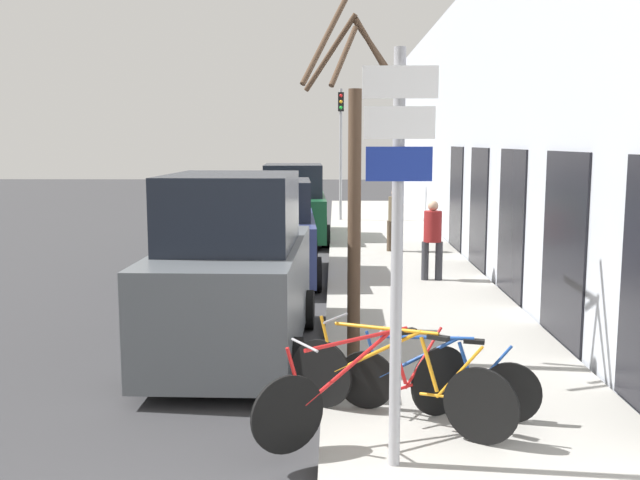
{
  "coord_description": "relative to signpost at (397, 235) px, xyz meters",
  "views": [
    {
      "loc": [
        1.13,
        -2.77,
        2.87
      ],
      "look_at": [
        0.95,
        5.96,
        1.66
      ],
      "focal_mm": 40.0,
      "sensor_mm": 36.0,
      "label": 1
    }
  ],
  "objects": [
    {
      "name": "parked_car_0",
      "position": [
        -1.85,
        3.61,
        -1.02
      ],
      "size": [
        2.05,
        4.3,
        2.45
      ],
      "rotation": [
        0.0,
        0.0,
        -0.02
      ],
      "color": "#51565B",
      "rests_on": "ground"
    },
    {
      "name": "pedestrian_far",
      "position": [
        1.41,
        8.15,
        -1.06
      ],
      "size": [
        0.41,
        0.35,
        1.57
      ],
      "rotation": [
        0.0,
        0.0,
        3.1
      ],
      "color": "#333338",
      "rests_on": "sidewalk_curb"
    },
    {
      "name": "street_tree",
      "position": [
        -0.28,
        2.88,
        0.18
      ],
      "size": [
        1.36,
        1.84,
        4.61
      ],
      "color": "#4C3828",
      "rests_on": "sidewalk_curb"
    },
    {
      "name": "parked_car_1",
      "position": [
        -1.81,
        8.88,
        -1.16
      ],
      "size": [
        2.13,
        4.24,
        2.09
      ],
      "rotation": [
        0.0,
        0.0,
        0.06
      ],
      "color": "navy",
      "rests_on": "ground"
    },
    {
      "name": "pedestrian_near",
      "position": [
        0.99,
        11.85,
        -1.06
      ],
      "size": [
        0.4,
        0.35,
        1.57
      ],
      "rotation": [
        0.0,
        0.0,
        -0.34
      ],
      "color": "#4C3D2D",
      "rests_on": "sidewalk_curb"
    },
    {
      "name": "sidewalk_curb",
      "position": [
        0.96,
        11.04,
        -2.04
      ],
      "size": [
        3.2,
        32.0,
        0.15
      ],
      "color": "#9E9B93",
      "rests_on": "ground"
    },
    {
      "name": "bicycle_2",
      "position": [
        0.51,
        1.11,
        -1.61
      ],
      "size": [
        1.97,
        0.62,
        0.83
      ],
      "rotation": [
        0.0,
        0.0,
        1.32
      ],
      "color": "black",
      "rests_on": "sidewalk_curb"
    },
    {
      "name": "building_facade",
      "position": [
        2.71,
        10.97,
        1.1
      ],
      "size": [
        0.23,
        32.0,
        6.5
      ],
      "color": "#B2B7C1",
      "rests_on": "ground"
    },
    {
      "name": "traffic_light",
      "position": [
        -0.31,
        18.98,
        0.92
      ],
      "size": [
        0.2,
        0.3,
        4.5
      ],
      "color": "#939399",
      "rests_on": "sidewalk_curb"
    },
    {
      "name": "signpost",
      "position": [
        0.0,
        0.0,
        0.0
      ],
      "size": [
        0.59,
        0.12,
        3.45
      ],
      "color": "#939399",
      "rests_on": "sidewalk_curb"
    },
    {
      "name": "bicycle_1",
      "position": [
        0.08,
        0.88,
        -1.55
      ],
      "size": [
        2.08,
        1.28,
        0.98
      ],
      "rotation": [
        0.0,
        0.0,
        1.03
      ],
      "color": "black",
      "rests_on": "sidewalk_curb"
    },
    {
      "name": "parked_car_2",
      "position": [
        -1.7,
        14.66,
        -1.11
      ],
      "size": [
        2.15,
        4.35,
        2.22
      ],
      "rotation": [
        0.0,
        0.0,
        0.04
      ],
      "color": "#144728",
      "rests_on": "ground"
    },
    {
      "name": "bicycle_0",
      "position": [
        -0.19,
        0.67,
        -1.56
      ],
      "size": [
        2.08,
        1.32,
        0.97
      ],
      "rotation": [
        0.0,
        0.0,
        2.13
      ],
      "color": "black",
      "rests_on": "sidewalk_curb"
    },
    {
      "name": "ground_plane",
      "position": [
        -1.64,
        8.24,
        -2.12
      ],
      "size": [
        80.0,
        80.0,
        0.0
      ],
      "primitive_type": "plane",
      "color": "#333335"
    }
  ]
}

